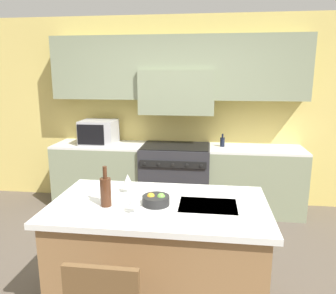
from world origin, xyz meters
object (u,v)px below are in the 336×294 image
(microwave, at_px, (99,132))
(fruit_bowl, at_px, (156,200))
(oil_bottle_on_counter, at_px, (222,142))
(wine_glass_far, at_px, (128,180))
(wine_bottle, at_px, (106,191))
(range_stove, at_px, (176,177))
(wine_glass_near, at_px, (135,199))

(microwave, distance_m, fruit_bowl, 2.42)
(oil_bottle_on_counter, bearing_deg, wine_glass_far, -113.71)
(wine_bottle, height_order, fruit_bowl, wine_bottle)
(range_stove, relative_size, oil_bottle_on_counter, 5.32)
(wine_bottle, bearing_deg, range_stove, 81.99)
(wine_glass_near, bearing_deg, oil_bottle_on_counter, 73.40)
(wine_glass_far, bearing_deg, wine_bottle, -108.35)
(microwave, height_order, wine_bottle, microwave)
(range_stove, height_order, oil_bottle_on_counter, oil_bottle_on_counter)
(wine_glass_near, height_order, wine_glass_far, same)
(range_stove, bearing_deg, wine_glass_far, -96.33)
(wine_glass_far, relative_size, oil_bottle_on_counter, 0.92)
(wine_glass_near, bearing_deg, wine_bottle, 155.95)
(microwave, bearing_deg, fruit_bowl, -60.82)
(wine_bottle, distance_m, wine_glass_near, 0.27)
(wine_glass_near, height_order, fruit_bowl, wine_glass_near)
(wine_bottle, bearing_deg, oil_bottle_on_counter, 66.97)
(microwave, xyz_separation_m, wine_glass_near, (1.05, -2.29, -0.06))
(microwave, distance_m, oil_bottle_on_counter, 1.75)
(microwave, distance_m, wine_bottle, 2.32)
(range_stove, xyz_separation_m, microwave, (-1.11, 0.02, 0.62))
(wine_glass_near, xyz_separation_m, fruit_bowl, (0.12, 0.18, -0.07))
(wine_bottle, relative_size, wine_glass_near, 1.89)
(range_stove, xyz_separation_m, fruit_bowl, (0.07, -2.09, 0.49))
(microwave, relative_size, wine_glass_near, 2.94)
(fruit_bowl, bearing_deg, microwave, 119.18)
(oil_bottle_on_counter, bearing_deg, wine_glass_near, -106.60)
(wine_glass_near, relative_size, fruit_bowl, 0.78)
(microwave, relative_size, oil_bottle_on_counter, 2.71)
(wine_glass_near, distance_m, oil_bottle_on_counter, 2.43)
(wine_bottle, xyz_separation_m, wine_glass_near, (0.25, -0.11, -0.01))
(wine_bottle, bearing_deg, fruit_bowl, 10.71)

